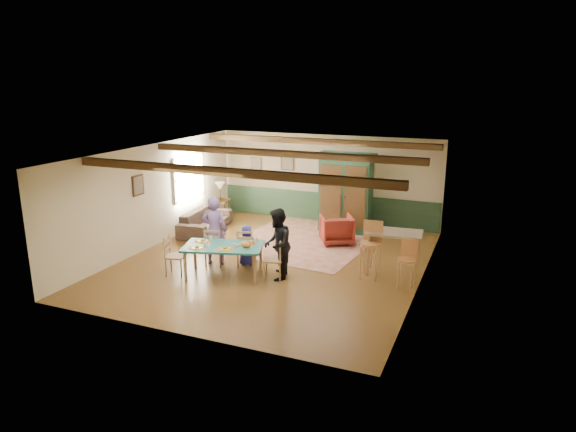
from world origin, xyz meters
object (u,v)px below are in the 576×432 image
at_px(dining_chair_end_right, 273,259).
at_px(table_lamp, 220,191).
at_px(dining_chair_far_left, 214,246).
at_px(cat, 246,244).
at_px(person_child, 247,245).
at_px(bar_stool_left, 370,251).
at_px(dining_table, 224,261).
at_px(person_man, 214,230).
at_px(sofa, 205,221).
at_px(armchair, 337,229).
at_px(dining_chair_end_left, 175,255).
at_px(end_table, 221,209).
at_px(armoire, 346,193).
at_px(bar_stool_right, 406,266).
at_px(counter_table, 393,253).
at_px(person_woman, 277,244).
at_px(dining_chair_far_right, 246,248).

relative_size(dining_chair_end_right, table_lamp, 1.63).
height_order(dining_chair_far_left, cat, dining_chair_far_left).
xyz_separation_m(person_child, cat, (0.39, -0.80, 0.33)).
bearing_deg(bar_stool_left, dining_table, -159.91).
bearing_deg(person_man, sofa, -70.38).
xyz_separation_m(person_man, table_lamp, (-1.92, 3.64, 0.06)).
height_order(dining_chair_far_left, bar_stool_left, bar_stool_left).
xyz_separation_m(cat, armchair, (1.10, 3.21, -0.43)).
distance_m(dining_chair_far_left, dining_chair_end_left, 1.01).
relative_size(dining_table, end_table, 2.83).
relative_size(armoire, bar_stool_right, 2.15).
bearing_deg(bar_stool_right, counter_table, 123.74).
height_order(person_woman, armchair, person_woman).
bearing_deg(counter_table, person_woman, -152.18).
bearing_deg(counter_table, armoire, 124.39).
relative_size(dining_chair_end_left, counter_table, 0.76).
relative_size(person_woman, person_child, 1.64).
relative_size(armchair, table_lamp, 1.52).
xyz_separation_m(person_man, end_table, (-1.92, 3.64, -0.53)).
relative_size(dining_chair_far_left, person_woman, 0.58).
distance_m(dining_chair_far_right, dining_chair_end_left, 1.66).
bearing_deg(bar_stool_right, person_child, -175.91).
distance_m(cat, armchair, 3.42).
bearing_deg(counter_table, person_child, -167.84).
xyz_separation_m(dining_table, armchair, (1.65, 3.27, 0.03)).
height_order(dining_table, armchair, armchair).
bearing_deg(dining_chair_far_right, cat, 100.37).
xyz_separation_m(dining_chair_far_right, person_child, (-0.02, 0.07, 0.03)).
xyz_separation_m(dining_chair_end_right, sofa, (-3.33, 2.60, -0.15)).
height_order(dining_chair_end_left, cat, dining_chair_end_left).
bearing_deg(armchair, dining_table, 35.01).
height_order(armoire, armchair, armoire).
height_order(dining_chair_end_right, person_woman, person_woman).
xyz_separation_m(dining_chair_far_left, bar_stool_left, (3.64, 0.59, 0.18)).
bearing_deg(person_man, person_woman, 154.13).
height_order(cat, bar_stool_right, bar_stool_right).
relative_size(dining_chair_far_left, counter_table, 0.76).
bearing_deg(table_lamp, armoire, 2.75).
xyz_separation_m(dining_chair_far_right, sofa, (-2.43, 2.14, -0.15)).
relative_size(armchair, bar_stool_right, 0.80).
relative_size(dining_table, person_woman, 1.09).
height_order(end_table, counter_table, counter_table).
bearing_deg(table_lamp, bar_stool_right, -28.29).
bearing_deg(cat, counter_table, 10.70).
relative_size(person_child, counter_table, 0.80).
distance_m(dining_chair_end_right, table_lamp, 5.36).
bearing_deg(person_child, armchair, -138.19).
distance_m(person_woman, end_table, 5.41).
relative_size(dining_chair_far_left, dining_chair_end_right, 1.00).
bearing_deg(cat, dining_chair_end_left, 176.63).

